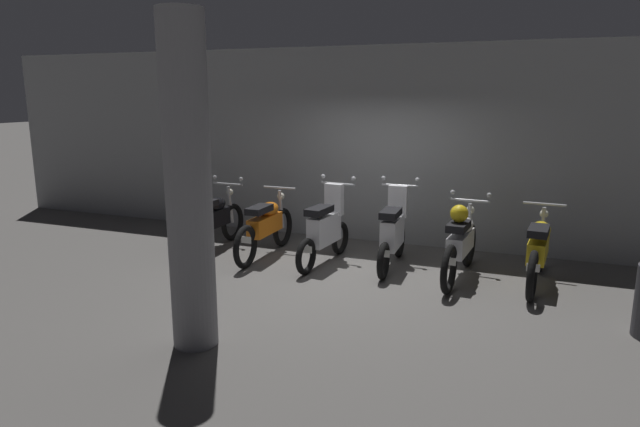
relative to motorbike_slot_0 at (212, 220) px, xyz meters
The scene contains 9 objects.
ground_plane 2.59m from the motorbike_slot_0, 11.54° to the right, with size 80.00×80.00×0.00m, color #565451.
back_wall 3.20m from the motorbike_slot_0, 33.13° to the left, with size 16.00×0.30×3.30m, color gray.
motorbike_slot_0 is the anchor object (origin of this frame).
motorbike_slot_1 1.00m from the motorbike_slot_0, ahead, with size 0.56×1.95×1.03m.
motorbike_slot_2 2.00m from the motorbike_slot_0, ahead, with size 0.59×1.68×1.29m.
motorbike_slot_3 3.00m from the motorbike_slot_0, ahead, with size 0.59×1.68×1.29m.
motorbike_slot_4 3.99m from the motorbike_slot_0, ahead, with size 0.59×1.95×1.15m.
motorbike_slot_5 4.99m from the motorbike_slot_0, ahead, with size 0.56×1.95×1.03m.
support_pillar 3.75m from the motorbike_slot_0, 60.73° to the right, with size 0.45×0.45×3.30m, color gray.
Camera 1 is at (2.39, -7.11, 2.54)m, focal length 31.23 mm.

